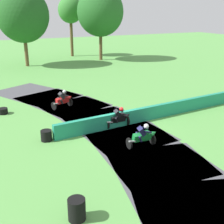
{
  "coord_description": "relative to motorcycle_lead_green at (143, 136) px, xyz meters",
  "views": [
    {
      "loc": [
        -7.61,
        -15.14,
        6.89
      ],
      "look_at": [
        -0.09,
        0.29,
        0.9
      ],
      "focal_mm": 47.31,
      "sensor_mm": 36.0,
      "label": 1
    }
  ],
  "objects": [
    {
      "name": "ground_plane",
      "position": [
        -0.06,
        3.14,
        -0.64
      ],
      "size": [
        120.0,
        120.0,
        0.0
      ],
      "primitive_type": "plane",
      "color": "#569947"
    },
    {
      "name": "tree_far_left",
      "position": [
        7.01,
        32.23,
        6.07
      ],
      "size": [
        3.67,
        3.67,
        8.72
      ],
      "color": "brown",
      "rests_on": "ground"
    },
    {
      "name": "tire_stack_mid_b",
      "position": [
        -6.02,
        8.74,
        -0.44
      ],
      "size": [
        0.67,
        0.67,
        0.4
      ],
      "color": "black",
      "rests_on": "ground"
    },
    {
      "name": "motorcycle_trailing_red",
      "position": [
        -1.83,
        8.15,
        0.01
      ],
      "size": [
        1.71,
        1.11,
        1.43
      ],
      "color": "black",
      "rests_on": "ground"
    },
    {
      "name": "motorcycle_chase_black",
      "position": [
        0.12,
        3.03,
        -0.01
      ],
      "size": [
        1.68,
        0.85,
        1.43
      ],
      "color": "black",
      "rests_on": "ground"
    },
    {
      "name": "track_asphalt",
      "position": [
        -1.04,
        3.07,
        -0.64
      ],
      "size": [
        8.96,
        28.18,
        0.01
      ],
      "color": "#47474C",
      "rests_on": "ground"
    },
    {
      "name": "motorcycle_lead_green",
      "position": [
        0.0,
        0.0,
        0.0
      ],
      "size": [
        1.69,
        0.84,
        1.43
      ],
      "color": "black",
      "rests_on": "ground"
    },
    {
      "name": "safety_barrier",
      "position": [
        4.6,
        3.48,
        -0.19
      ],
      "size": [
        17.31,
        1.57,
        0.9
      ],
      "primitive_type": "cube",
      "rotation": [
        0.0,
        0.0,
        -1.5
      ],
      "color": "#1E8466",
      "rests_on": "ground"
    },
    {
      "name": "tree_mid_rise",
      "position": [
        -0.93,
        26.6,
        5.57
      ],
      "size": [
        6.32,
        6.32,
        9.55
      ],
      "color": "brown",
      "rests_on": "ground"
    },
    {
      "name": "tire_stack_mid_a",
      "position": [
        -4.39,
        3.02,
        -0.34
      ],
      "size": [
        0.62,
        0.62,
        0.6
      ],
      "color": "black",
      "rests_on": "ground"
    },
    {
      "name": "tire_stack_near",
      "position": [
        -5.06,
        -3.87,
        -0.24
      ],
      "size": [
        0.62,
        0.62,
        0.8
      ],
      "color": "black",
      "rests_on": "ground"
    },
    {
      "name": "tree_far_right",
      "position": [
        9.52,
        26.94,
        5.91
      ],
      "size": [
        6.34,
        6.34,
        9.9
      ],
      "color": "brown",
      "rests_on": "ground"
    }
  ]
}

